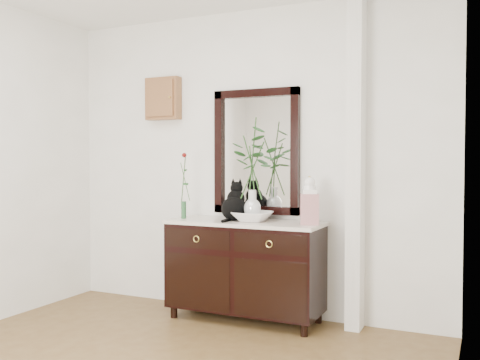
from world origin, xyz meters
The scene contains 10 objects.
wall_back centered at (0.00, 1.98, 1.35)m, with size 3.60×0.04×2.70m, color white.
pilaster centered at (1.00, 1.90, 1.35)m, with size 0.12×0.20×2.70m, color white.
sideboard centered at (0.10, 1.73, 0.47)m, with size 1.33×0.52×0.82m.
wall_mirror centered at (0.10, 1.97, 1.44)m, with size 0.80×0.06×1.10m.
key_cabinet centered at (-0.85, 1.94, 1.95)m, with size 0.35×0.10×0.40m, color brown.
cat centered at (0.00, 1.73, 1.02)m, with size 0.24×0.29×0.34m, color black, non-canonical shape.
lotus_bowl centered at (0.17, 1.72, 0.89)m, with size 0.34×0.34×0.08m, color white.
vase_branches centered at (0.17, 1.72, 1.30)m, with size 0.41×0.41×0.86m, color silver, non-canonical shape.
bud_vase_rose centered at (-0.47, 1.68, 1.14)m, with size 0.07×0.07×0.59m, color #2D5F36, non-canonical shape.
ginger_jar centered at (0.67, 1.72, 1.05)m, with size 0.15×0.15×0.39m, color silver, non-canonical shape.
Camera 1 is at (1.96, -2.38, 1.35)m, focal length 40.00 mm.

